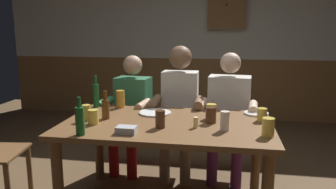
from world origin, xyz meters
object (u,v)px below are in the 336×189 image
(wall_dart_cabinet, at_px, (227,5))
(pint_glass_5, at_px, (211,111))
(pint_glass_8, at_px, (211,115))
(person_0, at_px, (131,108))
(bottle_0, at_px, (96,95))
(pint_glass_3, at_px, (225,121))
(bottle_2, at_px, (80,120))
(table_candle, at_px, (196,122))
(plate_1, at_px, (256,113))
(plate_0, at_px, (155,113))
(pint_glass_6, at_px, (262,115))
(dining_table, at_px, (167,134))
(condiment_caddy, at_px, (126,130))
(pint_glass_2, at_px, (160,119))
(person_2, at_px, (228,110))
(pint_glass_1, at_px, (93,117))
(pint_glass_4, at_px, (87,113))
(bottle_1, at_px, (106,108))
(pint_glass_7, at_px, (268,127))
(person_1, at_px, (179,105))

(wall_dart_cabinet, bearing_deg, pint_glass_5, -92.13)
(pint_glass_5, xyz_separation_m, pint_glass_8, (0.00, -0.12, 0.00))
(pint_glass_5, bearing_deg, person_0, 146.42)
(bottle_0, distance_m, pint_glass_3, 1.30)
(bottle_0, xyz_separation_m, bottle_2, (0.20, -0.81, -0.01))
(table_candle, distance_m, plate_1, 0.68)
(person_0, xyz_separation_m, plate_0, (0.35, -0.47, 0.08))
(person_0, xyz_separation_m, pint_glass_6, (1.23, -0.56, 0.13))
(plate_0, height_order, wall_dart_cabinet, wall_dart_cabinet)
(dining_table, relative_size, plate_1, 7.89)
(condiment_caddy, bearing_deg, bottle_2, -164.20)
(pint_glass_2, bearing_deg, bottle_2, -152.95)
(dining_table, height_order, table_candle, table_candle)
(bottle_2, height_order, pint_glass_6, bottle_2)
(dining_table, height_order, person_2, person_2)
(plate_1, relative_size, pint_glass_1, 1.82)
(condiment_caddy, distance_m, pint_glass_2, 0.28)
(bottle_2, bearing_deg, pint_glass_4, 106.03)
(person_0, bearing_deg, pint_glass_3, 143.84)
(person_2, relative_size, bottle_1, 5.25)
(table_candle, distance_m, bottle_1, 0.75)
(pint_glass_5, bearing_deg, pint_glass_3, -70.48)
(pint_glass_1, xyz_separation_m, pint_glass_8, (0.89, 0.19, 0.00))
(person_2, distance_m, pint_glass_4, 1.37)
(plate_1, height_order, pint_glass_6, pint_glass_6)
(condiment_caddy, distance_m, bottle_2, 0.33)
(bottle_1, relative_size, pint_glass_8, 1.88)
(person_2, height_order, plate_0, person_2)
(pint_glass_8, bearing_deg, pint_glass_7, -33.91)
(plate_1, bearing_deg, person_2, 123.43)
(person_2, xyz_separation_m, pint_glass_8, (-0.14, -0.68, 0.12))
(person_0, relative_size, bottle_1, 5.08)
(pint_glass_4, bearing_deg, pint_glass_3, -4.21)
(pint_glass_6, bearing_deg, table_candle, -152.19)
(pint_glass_2, bearing_deg, pint_glass_7, -5.84)
(person_1, bearing_deg, condiment_caddy, 76.85)
(wall_dart_cabinet, bearing_deg, person_1, -101.93)
(plate_1, distance_m, pint_glass_2, 0.90)
(table_candle, bearing_deg, person_1, 105.90)
(pint_glass_4, xyz_separation_m, pint_glass_7, (1.38, -0.16, -0.00))
(bottle_1, bearing_deg, person_0, 89.08)
(pint_glass_8, relative_size, wall_dart_cabinet, 0.18)
(person_0, relative_size, pint_glass_5, 9.70)
(bottle_2, height_order, pint_glass_7, bottle_2)
(condiment_caddy, relative_size, plate_0, 0.51)
(bottle_1, bearing_deg, bottle_0, 121.11)
(dining_table, relative_size, plate_0, 5.96)
(pint_glass_7, distance_m, pint_glass_8, 0.48)
(bottle_2, xyz_separation_m, pint_glass_3, (0.99, 0.27, -0.03))
(condiment_caddy, height_order, pint_glass_2, pint_glass_2)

